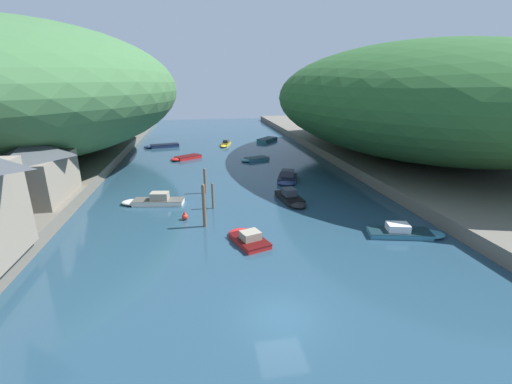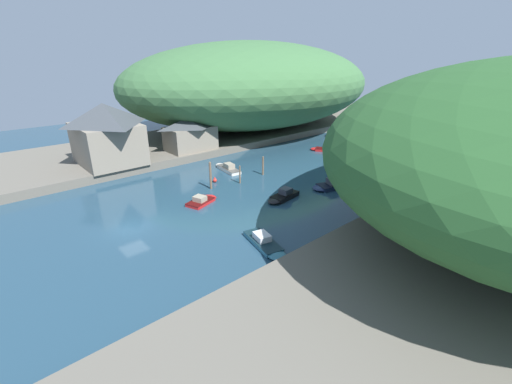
{
  "view_description": "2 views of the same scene",
  "coord_description": "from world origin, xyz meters",
  "views": [
    {
      "loc": [
        -3.77,
        -14.18,
        11.56
      ],
      "look_at": [
        1.37,
        16.14,
        1.48
      ],
      "focal_mm": 24.0,
      "sensor_mm": 36.0,
      "label": 1
    },
    {
      "loc": [
        31.78,
        -10.71,
        16.44
      ],
      "look_at": [
        2.77,
        14.53,
        0.86
      ],
      "focal_mm": 24.0,
      "sensor_mm": 36.0,
      "label": 2
    }
  ],
  "objects": [
    {
      "name": "boat_moored_right",
      "position": [
        6.51,
        24.0,
        0.38
      ],
      "size": [
        3.47,
        5.06,
        1.28
      ],
      "rotation": [
        0.0,
        0.0,
        2.82
      ],
      "color": "navy",
      "rests_on": "water_surface"
    },
    {
      "name": "boathouse_shed",
      "position": [
        -18.47,
        18.3,
        4.05
      ],
      "size": [
        5.59,
        8.46,
        5.5
      ],
      "color": "gray",
      "rests_on": "left_bank"
    },
    {
      "name": "mooring_post_second",
      "position": [
        -3.59,
        12.25,
        1.85
      ],
      "size": [
        0.3,
        0.3,
        3.68
      ],
      "color": "brown",
      "rests_on": "water_surface"
    },
    {
      "name": "waterfront_building",
      "position": [
        -19.88,
        5.28,
        5.75
      ],
      "size": [
        10.69,
        8.72,
        8.76
      ],
      "color": "gray",
      "rests_on": "left_bank"
    },
    {
      "name": "boat_mid_channel",
      "position": [
        -10.54,
        48.97,
        0.27
      ],
      "size": [
        6.38,
        3.16,
        0.55
      ],
      "rotation": [
        0.0,
        0.0,
        1.79
      ],
      "color": "navy",
      "rests_on": "water_surface"
    },
    {
      "name": "boat_small_dinghy",
      "position": [
        4.34,
        35.72,
        0.22
      ],
      "size": [
        4.64,
        3.26,
        0.44
      ],
      "rotation": [
        0.0,
        0.0,
        1.93
      ],
      "color": "teal",
      "rests_on": "water_surface"
    },
    {
      "name": "boat_far_right_bank",
      "position": [
        1.15,
        49.04,
        0.3
      ],
      "size": [
        2.61,
        5.32,
        0.97
      ],
      "rotation": [
        0.0,
        0.0,
        2.86
      ],
      "color": "gold",
      "rests_on": "water_surface"
    },
    {
      "name": "person_on_quay",
      "position": [
        -17.44,
        2.08,
        2.19
      ],
      "size": [
        0.27,
        0.41,
        1.69
      ],
      "rotation": [
        0.0,
        0.0,
        1.42
      ],
      "color": "#282D3D",
      "rests_on": "left_bank"
    },
    {
      "name": "channel_buoy_near",
      "position": [
        -5.27,
        14.01,
        0.31
      ],
      "size": [
        0.54,
        0.54,
        0.81
      ],
      "color": "red",
      "rests_on": "water_surface"
    },
    {
      "name": "boat_white_cruiser",
      "position": [
        -0.5,
        8.94,
        0.29
      ],
      "size": [
        3.15,
        4.53,
        0.98
      ],
      "rotation": [
        0.0,
        0.0,
        0.33
      ],
      "color": "red",
      "rests_on": "water_surface"
    },
    {
      "name": "boat_yellow_tender",
      "position": [
        -5.98,
        38.39,
        0.23
      ],
      "size": [
        5.06,
        4.2,
        0.47
      ],
      "rotation": [
        0.0,
        0.0,
        2.16
      ],
      "color": "red",
      "rests_on": "water_surface"
    },
    {
      "name": "water_surface",
      "position": [
        0.0,
        30.0,
        0.0
      ],
      "size": [
        130.0,
        130.0,
        0.0
      ],
      "primitive_type": "plane",
      "color": "#234256",
      "rests_on": "ground"
    },
    {
      "name": "boat_open_rowboat",
      "position": [
        10.17,
        52.64,
        0.32
      ],
      "size": [
        5.35,
        5.77,
        0.65
      ],
      "rotation": [
        0.0,
        0.0,
        5.58
      ],
      "color": "teal",
      "rests_on": "water_surface"
    },
    {
      "name": "left_bank",
      "position": [
        -26.32,
        30.0,
        0.61
      ],
      "size": [
        22.0,
        120.0,
        1.21
      ],
      "color": "#666056",
      "rests_on": "ground"
    },
    {
      "name": "boat_near_quay",
      "position": [
        5.03,
        16.83,
        0.38
      ],
      "size": [
        2.36,
        5.05,
        1.25
      ],
      "rotation": [
        0.0,
        0.0,
        3.29
      ],
      "color": "black",
      "rests_on": "water_surface"
    },
    {
      "name": "boat_far_upstream",
      "position": [
        -8.46,
        18.46,
        0.37
      ],
      "size": [
        6.18,
        2.42,
        1.22
      ],
      "rotation": [
        0.0,
        0.0,
        1.43
      ],
      "color": "silver",
      "rests_on": "water_surface"
    },
    {
      "name": "mooring_post_fourth",
      "position": [
        -3.3,
        21.15,
        1.39
      ],
      "size": [
        0.27,
        0.27,
        2.76
      ],
      "color": "brown",
      "rests_on": "water_surface"
    },
    {
      "name": "mooring_post_middle",
      "position": [
        -2.71,
        16.38,
        1.26
      ],
      "size": [
        0.21,
        0.21,
        2.51
      ],
      "color": "brown",
      "rests_on": "water_surface"
    },
    {
      "name": "hillside_left",
      "position": [
        -27.42,
        39.76,
        10.15
      ],
      "size": [
        41.71,
        58.39,
        17.87
      ],
      "color": "#3D6B3D",
      "rests_on": "left_bank"
    },
    {
      "name": "boat_navy_launch",
      "position": [
        11.83,
        7.81,
        0.3
      ],
      "size": [
        6.1,
        2.99,
        1.0
      ],
      "rotation": [
        0.0,
        0.0,
        4.48
      ],
      "color": "teal",
      "rests_on": "water_surface"
    }
  ]
}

